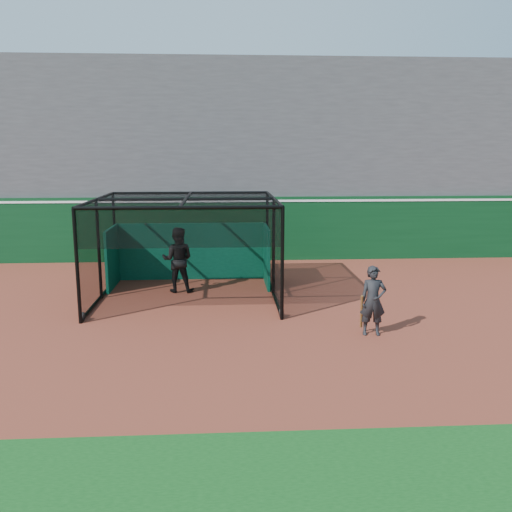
{
  "coord_description": "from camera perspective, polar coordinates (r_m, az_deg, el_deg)",
  "views": [
    {
      "loc": [
        0.28,
        -12.62,
        4.24
      ],
      "look_at": [
        1.16,
        2.0,
        1.4
      ],
      "focal_mm": 38.0,
      "sensor_mm": 36.0,
      "label": 1
    }
  ],
  "objects": [
    {
      "name": "outfield_wall",
      "position": [
        21.33,
        -4.16,
        2.99
      ],
      "size": [
        50.0,
        0.5,
        2.5
      ],
      "color": "#0A3717",
      "rests_on": "ground"
    },
    {
      "name": "grandstand",
      "position": [
        24.9,
        -4.16,
        11.49
      ],
      "size": [
        50.0,
        7.85,
        8.95
      ],
      "color": "#4C4C4F",
      "rests_on": "ground"
    },
    {
      "name": "on_deck_player",
      "position": [
        12.92,
        12.21,
        -4.64
      ],
      "size": [
        0.64,
        0.45,
        1.64
      ],
      "color": "black",
      "rests_on": "ground"
    },
    {
      "name": "batting_cage",
      "position": [
        15.93,
        -7.27,
        0.76
      ],
      "size": [
        5.17,
        4.85,
        2.89
      ],
      "color": "black",
      "rests_on": "ground"
    },
    {
      "name": "ground",
      "position": [
        13.32,
        -4.49,
        -7.63
      ],
      "size": [
        120.0,
        120.0,
        0.0
      ],
      "primitive_type": "plane",
      "color": "brown",
      "rests_on": "ground"
    },
    {
      "name": "batter",
      "position": [
        16.64,
        -8.24,
        -0.39
      ],
      "size": [
        1.03,
        0.83,
        1.99
      ],
      "primitive_type": "imported",
      "rotation": [
        0.0,
        0.0,
        3.06
      ],
      "color": "black",
      "rests_on": "ground"
    }
  ]
}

